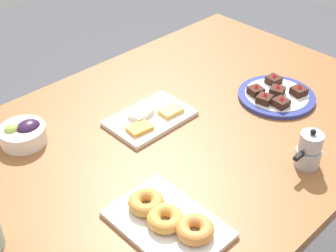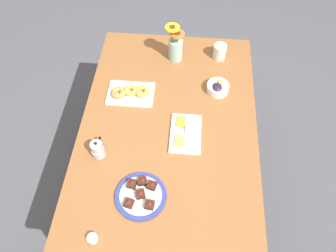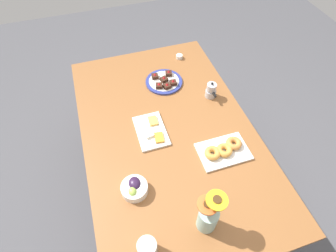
% 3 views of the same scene
% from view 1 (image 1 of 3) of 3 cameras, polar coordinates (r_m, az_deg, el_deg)
% --- Properties ---
extents(dining_table, '(1.60, 1.00, 0.74)m').
position_cam_1_polar(dining_table, '(1.44, 0.00, -4.01)').
color(dining_table, brown).
rests_on(dining_table, ground_plane).
extents(grape_bowl, '(0.13, 0.13, 0.07)m').
position_cam_1_polar(grape_bowl, '(1.42, -17.22, -0.87)').
color(grape_bowl, white).
rests_on(grape_bowl, dining_table).
extents(cheese_platter, '(0.26, 0.17, 0.03)m').
position_cam_1_polar(cheese_platter, '(1.45, -2.19, 0.98)').
color(cheese_platter, white).
rests_on(cheese_platter, dining_table).
extents(croissant_platter, '(0.19, 0.28, 0.05)m').
position_cam_1_polar(croissant_platter, '(1.12, -0.01, -11.40)').
color(croissant_platter, white).
rests_on(croissant_platter, dining_table).
extents(dessert_plate, '(0.25, 0.25, 0.05)m').
position_cam_1_polar(dessert_plate, '(1.59, 13.05, 3.65)').
color(dessert_plate, navy).
rests_on(dessert_plate, dining_table).
extents(moka_pot, '(0.11, 0.07, 0.12)m').
position_cam_1_polar(moka_pot, '(1.32, 16.81, -2.85)').
color(moka_pot, '#B7B7BC').
rests_on(moka_pot, dining_table).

